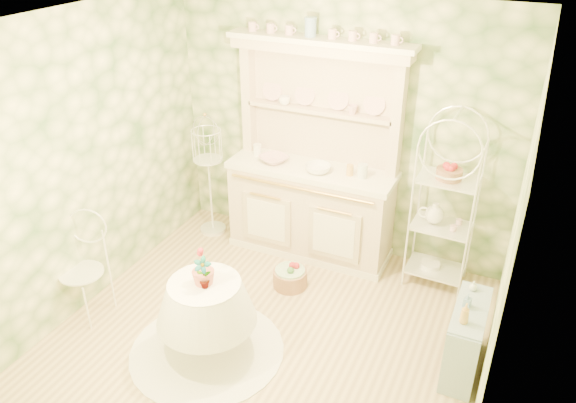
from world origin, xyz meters
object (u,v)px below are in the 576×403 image
at_px(kitchen_dresser, 312,155).
at_px(bakers_rack, 444,207).
at_px(round_table, 207,315).
at_px(birdcage_stand, 209,174).
at_px(floor_basket, 290,278).
at_px(cafe_chair, 81,273).
at_px(side_shelf, 465,341).

relative_size(kitchen_dresser, bakers_rack, 1.33).
bearing_deg(round_table, birdcage_stand, 120.46).
distance_m(bakers_rack, birdcage_stand, 2.57).
bearing_deg(round_table, bakers_rack, 49.54).
bearing_deg(bakers_rack, birdcage_stand, -176.20).
bearing_deg(round_table, floor_basket, 77.50).
bearing_deg(kitchen_dresser, floor_basket, -83.84).
height_order(round_table, cafe_chair, cafe_chair).
height_order(bakers_rack, cafe_chair, bakers_rack).
height_order(round_table, birdcage_stand, birdcage_stand).
xyz_separation_m(kitchen_dresser, cafe_chair, (-1.48, -1.86, -0.70)).
distance_m(bakers_rack, round_table, 2.43).
xyz_separation_m(birdcage_stand, floor_basket, (1.27, -0.61, -0.64)).
relative_size(round_table, floor_basket, 2.68).
bearing_deg(bakers_rack, cafe_chair, -145.05).
relative_size(cafe_chair, birdcage_stand, 0.61).
distance_m(side_shelf, cafe_chair, 3.39).
bearing_deg(cafe_chair, kitchen_dresser, 27.97).
height_order(cafe_chair, floor_basket, cafe_chair).
bearing_deg(side_shelf, bakers_rack, 104.88).
height_order(birdcage_stand, floor_basket, birdcage_stand).
relative_size(round_table, cafe_chair, 0.87).
height_order(kitchen_dresser, birdcage_stand, kitchen_dresser).
xyz_separation_m(bakers_rack, cafe_chair, (-2.85, -1.85, -0.42)).
distance_m(round_table, cafe_chair, 1.31).
distance_m(kitchen_dresser, cafe_chair, 2.48).
bearing_deg(bakers_rack, side_shelf, -65.65).
relative_size(bakers_rack, round_table, 2.21).
relative_size(side_shelf, floor_basket, 2.26).
xyz_separation_m(kitchen_dresser, birdcage_stand, (-1.19, -0.09, -0.41)).
xyz_separation_m(cafe_chair, birdcage_stand, (0.29, 1.77, 0.29)).
bearing_deg(kitchen_dresser, round_table, -95.46).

